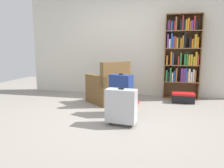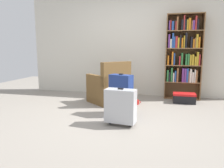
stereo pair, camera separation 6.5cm
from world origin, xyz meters
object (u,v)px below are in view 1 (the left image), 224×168
at_px(storage_box, 183,97).
at_px(suitcase_silver, 121,106).
at_px(bookshelf, 182,54).
at_px(suitcase_navy_blue, 121,94).
at_px(mug, 137,102).
at_px(armchair, 109,88).

xyz_separation_m(storage_box, suitcase_silver, (-1.06, -1.69, 0.19)).
relative_size(bookshelf, suitcase_silver, 3.34).
height_order(bookshelf, storage_box, bookshelf).
bearing_deg(bookshelf, suitcase_navy_blue, -125.52).
distance_m(mug, storage_box, 1.04).
bearing_deg(bookshelf, storage_box, -86.30).
distance_m(storage_box, suitcase_silver, 2.00).
distance_m(mug, suitcase_silver, 1.33).
bearing_deg(mug, armchair, 178.72).
bearing_deg(bookshelf, armchair, -152.63).
relative_size(armchair, mug, 8.22).
relative_size(suitcase_silver, suitcase_navy_blue, 0.79).
relative_size(mug, suitcase_silver, 0.21).
xyz_separation_m(armchair, mug, (0.61, -0.01, -0.27)).
relative_size(bookshelf, mug, 16.14).
distance_m(storage_box, suitcase_navy_blue, 1.66).
distance_m(suitcase_silver, suitcase_navy_blue, 0.55).
bearing_deg(armchair, bookshelf, 27.37).
bearing_deg(storage_box, armchair, -166.82).
bearing_deg(suitcase_silver, suitcase_navy_blue, 101.08).
xyz_separation_m(suitcase_silver, suitcase_navy_blue, (-0.10, 0.53, 0.08)).
distance_m(bookshelf, suitcase_silver, 2.47).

